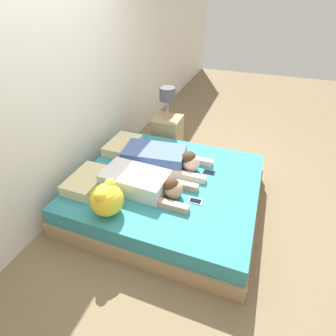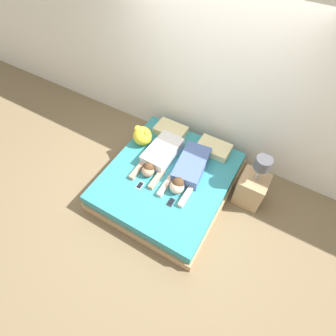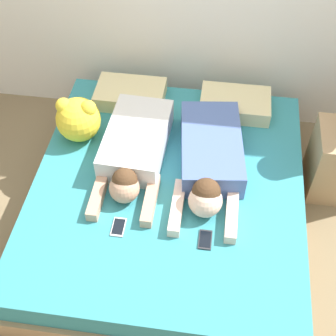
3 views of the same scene
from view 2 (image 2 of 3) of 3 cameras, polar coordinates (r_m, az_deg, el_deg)
name	(u,v)px [view 2 (image 2 of 3)]	position (r m, az deg, el deg)	size (l,w,h in m)	color
ground_plane	(168,187)	(4.20, 0.00, -4.26)	(12.00, 12.00, 0.00)	#7F6B4C
wall_back	(208,80)	(3.99, 8.73, 18.36)	(12.00, 0.06, 2.60)	white
bed	(168,181)	(4.05, 0.00, -2.87)	(1.80, 1.98, 0.37)	tan
pillow_head_left	(171,130)	(4.41, 0.61, 8.23)	(0.51, 0.33, 0.12)	beige
pillow_head_right	(214,148)	(4.20, 9.95, 4.30)	(0.51, 0.33, 0.12)	beige
person_left	(159,156)	(3.99, -1.87, 2.67)	(0.42, 0.97, 0.22)	silver
person_right	(188,170)	(3.83, 4.37, -0.48)	(0.48, 1.04, 0.24)	#4C66A5
cell_phone_left	(140,185)	(3.80, -6.13, -3.77)	(0.08, 0.13, 0.01)	silver
cell_phone_right	(171,202)	(3.63, 0.61, -7.46)	(0.08, 0.13, 0.01)	#2D2D33
plush_toy	(143,136)	(4.20, -5.54, 7.06)	(0.31, 0.31, 0.32)	yellow
nightstand	(252,187)	(4.01, 17.80, -3.99)	(0.39, 0.39, 0.98)	tan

